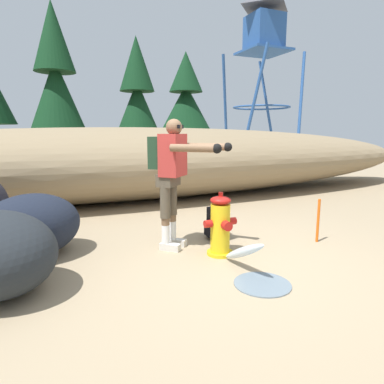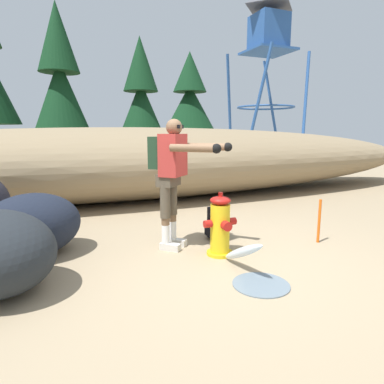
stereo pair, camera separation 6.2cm
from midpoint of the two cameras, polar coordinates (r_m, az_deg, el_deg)
The scene contains 12 objects.
ground_plane at distance 3.93m, azimuth 5.64°, elevation -12.29°, with size 56.00×56.00×0.04m, color #998466.
dirt_embankment at distance 7.67m, azimuth -9.67°, elevation 4.95°, with size 16.20×3.20×1.60m, color #897556.
fire_hydrant at distance 4.05m, azimuth 4.47°, elevation -5.91°, with size 0.42×0.37×0.78m.
hydrant_water_jet at distance 3.59m, azimuth 9.28°, elevation -11.70°, with size 0.56×1.04×0.47m.
utility_worker at distance 4.15m, azimuth -3.76°, elevation 4.19°, with size 0.96×0.96×1.65m.
spare_backpack at distance 4.68m, azimuth 3.96°, elevation -5.51°, with size 0.29×0.30×0.47m.
boulder_large at distance 4.45m, azimuth -26.29°, elevation -5.18°, with size 1.16×0.96×0.76m, color black.
pine_tree_left at distance 12.31m, azimuth -22.54°, elevation 16.80°, with size 2.04×2.04×5.67m.
pine_tree_center at distance 12.66m, azimuth -9.52°, elevation 15.26°, with size 1.93×1.93×4.88m.
pine_tree_right at distance 16.23m, azimuth -1.16°, elevation 15.74°, with size 2.43×2.43×5.20m.
watchtower at distance 20.04m, azimuth 12.19°, elevation 24.74°, with size 4.01×4.01×8.75m.
survey_stake at distance 4.83m, azimuth 20.56°, elevation -4.64°, with size 0.04×0.04×0.60m, color #E55914.
Camera 1 is at (-1.79, -3.17, 1.48)m, focal length 30.95 mm.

